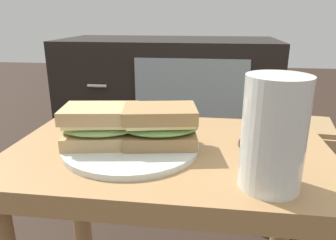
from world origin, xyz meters
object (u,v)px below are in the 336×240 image
(sandwich_front, at_px, (101,126))
(beer_glass, at_px, (273,136))
(coaster, at_px, (262,145))
(sandwich_back, at_px, (160,126))
(tv_cabinet, at_px, (168,101))
(paper_bag, at_px, (291,176))
(plate, at_px, (131,146))

(sandwich_front, height_order, beer_glass, beer_glass)
(coaster, bearing_deg, sandwich_front, -170.14)
(sandwich_back, xyz_separation_m, beer_glass, (0.17, -0.11, 0.03))
(tv_cabinet, relative_size, beer_glass, 6.30)
(paper_bag, bearing_deg, sandwich_back, -126.73)
(paper_bag, bearing_deg, coaster, -111.95)
(tv_cabinet, bearing_deg, plate, -86.27)
(tv_cabinet, bearing_deg, coaster, -72.50)
(sandwich_back, xyz_separation_m, coaster, (0.18, 0.04, -0.04))
(tv_cabinet, height_order, plate, tv_cabinet)
(plate, distance_m, sandwich_back, 0.06)
(tv_cabinet, distance_m, coaster, 0.98)
(tv_cabinet, height_order, sandwich_back, tv_cabinet)
(plate, distance_m, coaster, 0.23)
(sandwich_front, bearing_deg, paper_bag, 46.97)
(sandwich_back, relative_size, beer_glass, 0.94)
(beer_glass, bearing_deg, sandwich_back, 147.55)
(plate, bearing_deg, tv_cabinet, 93.73)
(tv_cabinet, xyz_separation_m, sandwich_front, (0.01, -0.97, 0.21))
(tv_cabinet, bearing_deg, paper_bag, -45.94)
(plate, bearing_deg, paper_bag, 49.94)
(tv_cabinet, distance_m, sandwich_back, 0.99)
(coaster, bearing_deg, paper_bag, 68.05)
(sandwich_front, xyz_separation_m, coaster, (0.28, 0.05, -0.04))
(tv_cabinet, xyz_separation_m, paper_bag, (0.47, -0.48, -0.11))
(sandwich_front, relative_size, beer_glass, 0.97)
(sandwich_back, bearing_deg, paper_bag, 53.27)
(beer_glass, distance_m, coaster, 0.16)
(sandwich_front, height_order, coaster, sandwich_front)
(paper_bag, bearing_deg, plate, -130.06)
(tv_cabinet, height_order, paper_bag, tv_cabinet)
(sandwich_front, distance_m, coaster, 0.29)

